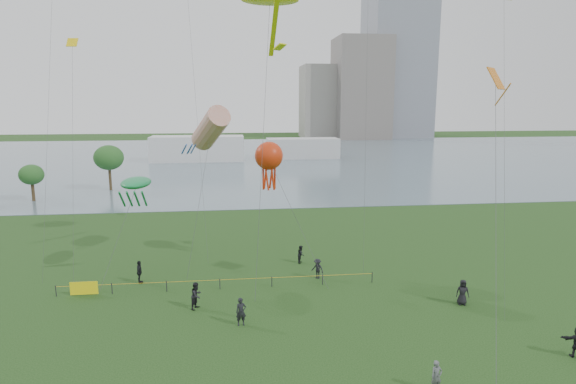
{
  "coord_description": "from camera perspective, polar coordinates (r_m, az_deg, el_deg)",
  "views": [
    {
      "loc": [
        -3.8,
        -22.54,
        14.18
      ],
      "look_at": [
        0.0,
        10.0,
        8.0
      ],
      "focal_mm": 30.0,
      "sensor_mm": 36.0,
      "label": 1
    }
  ],
  "objects": [
    {
      "name": "building_mid",
      "position": [
        191.2,
        8.62,
        12.02
      ],
      "size": [
        20.0,
        20.0,
        38.0
      ],
      "primitive_type": "cube",
      "color": "slate",
      "rests_on": "ground_plane"
    },
    {
      "name": "lake",
      "position": [
        123.41,
        -4.87,
        4.06
      ],
      "size": [
        400.0,
        120.0,
        0.08
      ],
      "primitive_type": "cube",
      "color": "slate",
      "rests_on": "ground_plane"
    },
    {
      "name": "building_low",
      "position": [
        193.87,
        4.04,
        10.61
      ],
      "size": [
        16.0,
        18.0,
        28.0
      ],
      "primitive_type": "cube",
      "color": "gray",
      "rests_on": "ground_plane"
    },
    {
      "name": "spectator_f",
      "position": [
        31.88,
        -5.59,
        -13.95
      ],
      "size": [
        0.73,
        0.54,
        1.84
      ],
      "primitive_type": "imported",
      "rotation": [
        0.0,
        0.0,
        0.16
      ],
      "color": "black",
      "rests_on": "ground_plane"
    },
    {
      "name": "kite_octopus",
      "position": [
        40.97,
        -2.28,
        4.23
      ],
      "size": [
        5.25,
        7.48,
        10.85
      ],
      "rotation": [
        0.0,
        0.0,
        -0.25
      ],
      "color": "#3F3F42"
    },
    {
      "name": "spectator_a",
      "position": [
        34.65,
        -10.79,
        -11.96
      ],
      "size": [
        1.09,
        1.16,
        1.91
      ],
      "primitive_type": "imported",
      "rotation": [
        0.0,
        0.0,
        1.04
      ],
      "color": "black",
      "rests_on": "ground_plane"
    },
    {
      "name": "pavilion_left",
      "position": [
        118.35,
        -10.65,
        5.09
      ],
      "size": [
        22.0,
        8.0,
        6.0
      ],
      "primitive_type": "cube",
      "color": "silver",
      "rests_on": "ground_plane"
    },
    {
      "name": "spectator_c",
      "position": [
        40.26,
        -17.2,
        -9.05
      ],
      "size": [
        0.53,
        1.1,
        1.83
      ],
      "primitive_type": "imported",
      "rotation": [
        0.0,
        0.0,
        1.65
      ],
      "color": "black",
      "rests_on": "ground_plane"
    },
    {
      "name": "kite_delta",
      "position": [
        32.63,
        23.49,
        11.03
      ],
      "size": [
        6.38,
        12.87,
        16.28
      ],
      "rotation": [
        0.0,
        0.0,
        0.27
      ],
      "color": "#3F3F42"
    },
    {
      "name": "spectator_g",
      "position": [
        43.19,
        1.56,
        -7.38
      ],
      "size": [
        0.84,
        0.94,
        1.58
      ],
      "primitive_type": "imported",
      "rotation": [
        0.0,
        0.0,
        1.2
      ],
      "color": "black",
      "rests_on": "ground_plane"
    },
    {
      "name": "pavilion_right",
      "position": [
        122.4,
        1.73,
        5.21
      ],
      "size": [
        18.0,
        7.0,
        5.0
      ],
      "primitive_type": "cube",
      "color": "silver",
      "rests_on": "ground_plane"
    },
    {
      "name": "kite_flyer",
      "position": [
        26.48,
        17.18,
        -20.16
      ],
      "size": [
        0.64,
        0.47,
        1.63
      ],
      "primitive_type": "imported",
      "rotation": [
        0.0,
        0.0,
        0.15
      ],
      "color": "#53575A",
      "rests_on": "ground_plane"
    },
    {
      "name": "kite_windsock",
      "position": [
        41.09,
        -9.18,
        7.44
      ],
      "size": [
        4.34,
        5.94,
        13.93
      ],
      "rotation": [
        0.0,
        0.0,
        0.22
      ],
      "color": "#3F3F42"
    },
    {
      "name": "trees",
      "position": [
        80.82,
        -27.94,
        3.15
      ],
      "size": [
        22.37,
        12.06,
        7.95
      ],
      "color": "#3A2C1A",
      "rests_on": "ground_plane"
    },
    {
      "name": "kite_creature",
      "position": [
        40.05,
        -17.57,
        1.0
      ],
      "size": [
        3.7,
        5.43,
        8.23
      ],
      "rotation": [
        0.0,
        0.0,
        0.33
      ],
      "color": "#3F3F42"
    },
    {
      "name": "spectator_d",
      "position": [
        36.85,
        19.99,
        -11.09
      ],
      "size": [
        1.01,
        0.79,
        1.83
      ],
      "primitive_type": "imported",
      "rotation": [
        0.0,
        0.0,
        -0.25
      ],
      "color": "black",
      "rests_on": "ground_plane"
    },
    {
      "name": "ground_plane",
      "position": [
        26.9,
        2.65,
        -21.15
      ],
      "size": [
        400.0,
        400.0,
        0.0
      ],
      "primitive_type": "plane",
      "color": "#153210"
    },
    {
      "name": "fence",
      "position": [
        38.48,
        -17.38,
        -10.56
      ],
      "size": [
        24.07,
        0.07,
        1.05
      ],
      "color": "black",
      "rests_on": "ground_plane"
    },
    {
      "name": "kite_stingray",
      "position": [
        41.56,
        -2.16,
        21.71
      ],
      "size": [
        4.74,
        9.96,
        22.6
      ],
      "rotation": [
        0.0,
        0.0,
        0.42
      ],
      "color": "#3F3F42"
    },
    {
      "name": "spectator_b",
      "position": [
        39.58,
        3.52,
        -9.05
      ],
      "size": [
        1.21,
        1.16,
        1.66
      ],
      "primitive_type": "imported",
      "rotation": [
        0.0,
        0.0,
        -0.7
      ],
      "color": "black",
      "rests_on": "ground_plane"
    }
  ]
}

